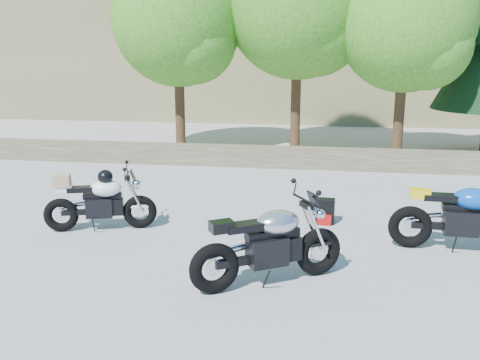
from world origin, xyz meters
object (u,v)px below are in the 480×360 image
(silver_bike, at_px, (270,245))
(blue_bike, at_px, (464,218))
(white_bike, at_px, (100,201))
(backpack, at_px, (325,211))

(silver_bike, xyz_separation_m, blue_bike, (2.73, 1.56, 0.00))
(white_bike, distance_m, backpack, 3.82)
(white_bike, xyz_separation_m, backpack, (3.70, 0.92, -0.30))
(silver_bike, distance_m, backpack, 2.69)
(white_bike, bearing_deg, blue_bike, -17.90)
(silver_bike, bearing_deg, backpack, 43.58)
(silver_bike, height_order, blue_bike, blue_bike)
(blue_bike, height_order, backpack, blue_bike)
(silver_bike, relative_size, backpack, 4.44)
(blue_bike, bearing_deg, white_bike, -178.36)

